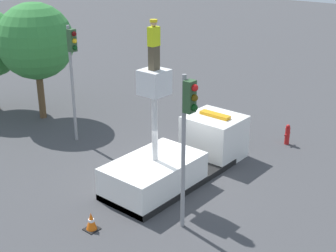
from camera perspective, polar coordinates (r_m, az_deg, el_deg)
ground_plane at (r=18.96m, az=0.41°, el=-6.67°), size 120.00×120.00×0.00m
bucket_truck at (r=19.01m, az=1.58°, el=-3.84°), size 6.99×2.40×4.79m
worker at (r=16.30m, az=-1.74°, el=9.86°), size 0.40×0.26×1.75m
traffic_light_pole at (r=14.39m, az=2.37°, el=0.26°), size 0.34×0.57×5.30m
traffic_light_across at (r=21.82m, az=-11.56°, el=7.71°), size 0.34×0.57×5.52m
fire_hydrant at (r=22.76m, az=14.35°, el=-1.01°), size 0.46×0.22×0.99m
traffic_cone_rear at (r=16.06m, az=-9.34°, el=-11.43°), size 0.46×0.46×0.65m
tree_right_bg at (r=25.38m, az=-15.85°, el=9.89°), size 3.96×3.96×6.17m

